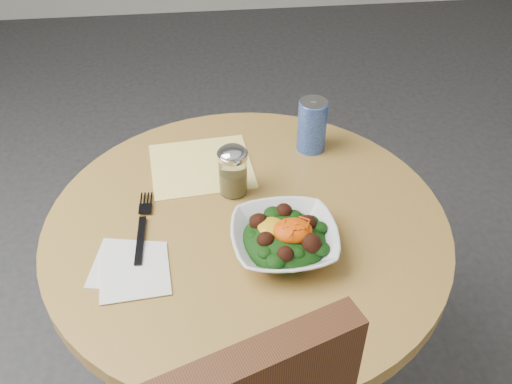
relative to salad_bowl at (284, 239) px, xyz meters
The scene contains 7 objects.
table 0.26m from the salad_bowl, 126.14° to the left, with size 0.90×0.90×0.75m.
cloth_napkin 0.35m from the salad_bowl, 117.94° to the left, with size 0.25×0.23×0.00m, color yellow.
paper_napkins 0.32m from the salad_bowl, behind, with size 0.17×0.18×0.00m.
salad_bowl is the anchor object (origin of this frame).
fork 0.32m from the salad_bowl, 160.71° to the left, with size 0.03×0.23×0.00m.
spice_shaker 0.22m from the salad_bowl, 114.34° to the left, with size 0.07×0.07×0.13m.
beverage_can 0.38m from the salad_bowl, 71.06° to the left, with size 0.07×0.07×0.14m.
Camera 1 is at (-0.08, -0.93, 1.62)m, focal length 40.00 mm.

